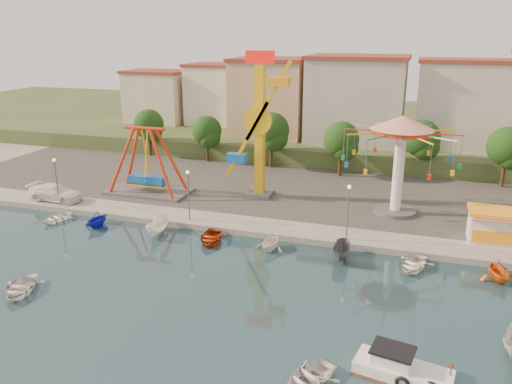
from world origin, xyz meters
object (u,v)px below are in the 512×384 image
at_px(rowboat_a, 20,288).
at_px(van, 56,193).
at_px(kamikaze_tower, 261,130).
at_px(wave_swinger, 401,143).
at_px(cabin_motorboat, 400,370).
at_px(pirate_ship_ride, 147,162).

xyz_separation_m(rowboat_a, van, (-10.89, 17.74, 1.09)).
bearing_deg(van, kamikaze_tower, -68.18).
height_order(kamikaze_tower, van, kamikaze_tower).
bearing_deg(wave_swinger, kamikaze_tower, 176.87).
bearing_deg(wave_swinger, rowboat_a, -135.90).
xyz_separation_m(kamikaze_tower, wave_swinger, (15.21, -0.83, -0.35)).
distance_m(cabin_motorboat, van, 43.32).
bearing_deg(kamikaze_tower, rowboat_a, -112.80).
relative_size(pirate_ship_ride, cabin_motorboat, 1.75).
height_order(wave_swinger, cabin_motorboat, wave_swinger).
bearing_deg(kamikaze_tower, wave_swinger, -3.13).
xyz_separation_m(wave_swinger, rowboat_a, (-26.25, -25.44, -7.77)).
bearing_deg(cabin_motorboat, pirate_ship_ride, 150.78).
height_order(kamikaze_tower, wave_swinger, kamikaze_tower).
bearing_deg(cabin_motorboat, wave_swinger, 103.92).
bearing_deg(wave_swinger, pirate_ship_ride, -176.28).
bearing_deg(pirate_ship_ride, van, -145.82).
bearing_deg(rowboat_a, wave_swinger, 23.87).
bearing_deg(rowboat_a, cabin_motorboat, -22.73).
relative_size(pirate_ship_ride, rowboat_a, 2.41).
height_order(wave_swinger, van, wave_swinger).
bearing_deg(rowboat_a, pirate_ship_ride, 75.28).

